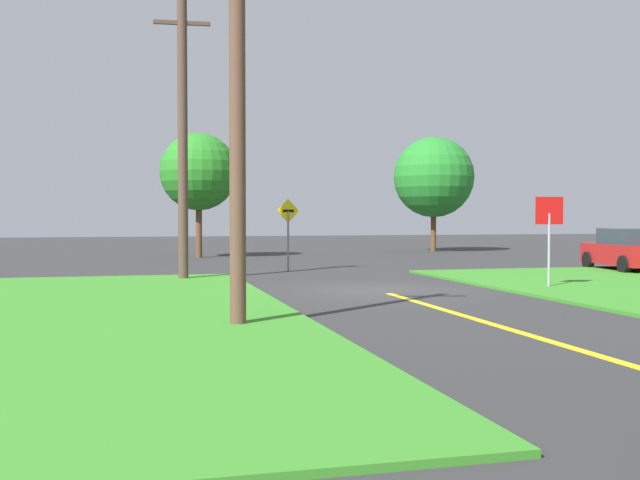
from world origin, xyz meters
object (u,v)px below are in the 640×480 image
Objects in this scene: utility_pole_mid at (183,138)px; pine_tree_center at (199,172)px; car_on_crossroad at (630,250)px; oak_tree_left at (434,177)px; stop_sign at (549,224)px; utility_pole_near at (237,123)px; direction_sign at (288,226)px.

utility_pole_mid is 13.64m from pine_tree_center.
car_on_crossroad is 0.65× the size of oak_tree_left.
utility_pole_near is at bearing 41.82° from stop_sign.
car_on_crossroad is at bearing 32.58° from utility_pole_near.
utility_pole_mid is at bearing 91.61° from utility_pole_near.
utility_pole_mid reaches higher than car_on_crossroad.
oak_tree_left is at bearing 11.83° from car_on_crossroad.
utility_pole_near is at bearing -88.39° from utility_pole_mid.
utility_pole_mid is at bearing -14.90° from stop_sign.
oak_tree_left is (15.83, 16.78, -0.17)m from utility_pole_mid.
utility_pole_near is 1.16× the size of pine_tree_center.
utility_pole_mid is at bearing 98.81° from car_on_crossroad.
oak_tree_left is (11.72, 13.66, 2.72)m from direction_sign.
utility_pole_mid is 3.28× the size of direction_sign.
stop_sign is at bearing -28.63° from utility_pole_mid.
pine_tree_center is (-14.92, 13.65, 3.52)m from car_on_crossroad.
oak_tree_left is at bearing 49.38° from direction_sign.
oak_tree_left is 14.51m from pine_tree_center.
utility_pole_near is (-16.30, -10.42, 2.96)m from car_on_crossroad.
pine_tree_center is at bearing 86.71° from utility_pole_near.
utility_pole_mid is 1.32× the size of oak_tree_left.
utility_pole_mid reaches higher than oak_tree_left.
direction_sign is (4.11, 3.11, -2.89)m from utility_pole_mid.
utility_pole_near is at bearing -105.60° from direction_sign.
stop_sign is 11.61m from utility_pole_mid.
pine_tree_center is (-2.43, 10.42, 2.62)m from direction_sign.
pine_tree_center is (1.68, 13.54, -0.27)m from utility_pole_mid.
oak_tree_left is 1.08× the size of pine_tree_center.
stop_sign is at bearing 137.52° from car_on_crossroad.
direction_sign is 18.20m from oak_tree_left.
utility_pole_mid is (-9.90, 5.41, 2.73)m from stop_sign.
oak_tree_left is (5.92, 22.18, 2.56)m from stop_sign.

